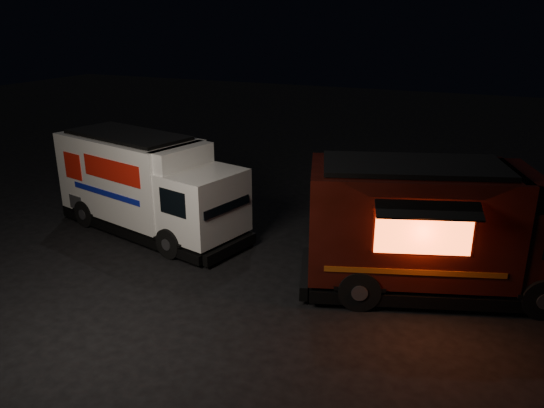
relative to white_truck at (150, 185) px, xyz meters
The scene contains 3 objects.
ground 4.20m from the white_truck, 33.24° to the right, with size 80.00×80.00×0.00m, color black.
white_truck is the anchor object (origin of this frame).
red_truck 8.94m from the white_truck, ahead, with size 7.03×2.59×3.27m, color #3A0E0A, non-canonical shape.
Camera 1 is at (6.59, -10.74, 6.51)m, focal length 35.00 mm.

